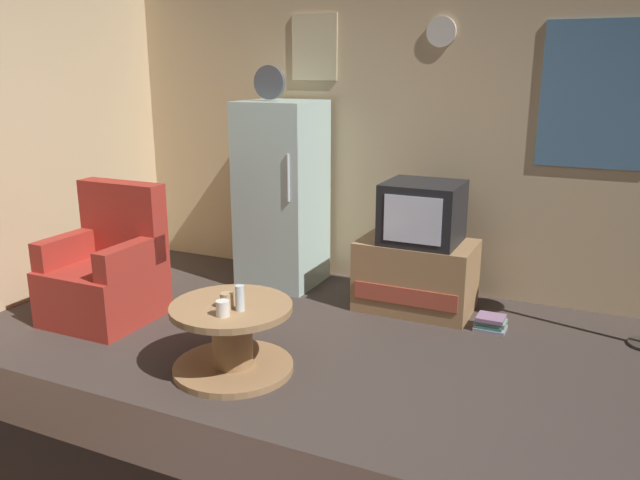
% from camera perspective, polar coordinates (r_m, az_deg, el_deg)
% --- Properties ---
extents(ground_plane, '(12.00, 12.00, 0.00)m').
position_cam_1_polar(ground_plane, '(3.39, -5.98, -16.20)').
color(ground_plane, '#3D332D').
extents(wall_with_art, '(5.20, 0.12, 2.63)m').
position_cam_1_polar(wall_with_art, '(5.15, 8.04, 10.25)').
color(wall_with_art, '#D1B284').
rests_on(wall_with_art, ground_plane).
extents(fridge, '(0.60, 0.62, 1.77)m').
position_cam_1_polar(fridge, '(5.21, -3.43, 4.14)').
color(fridge, silver).
rests_on(fridge, ground_plane).
extents(tv_stand, '(0.84, 0.53, 0.52)m').
position_cam_1_polar(tv_stand, '(4.79, 8.58, -3.15)').
color(tv_stand, '#9E754C').
rests_on(tv_stand, ground_plane).
extents(crt_tv, '(0.54, 0.51, 0.44)m').
position_cam_1_polar(crt_tv, '(4.65, 9.17, 2.44)').
color(crt_tv, black).
rests_on(crt_tv, tv_stand).
extents(coffee_table, '(0.72, 0.72, 0.42)m').
position_cam_1_polar(coffee_table, '(3.85, -7.85, -8.67)').
color(coffee_table, '#9E754C').
rests_on(coffee_table, ground_plane).
extents(wine_glass, '(0.05, 0.05, 0.15)m').
position_cam_1_polar(wine_glass, '(3.64, -7.18, -5.18)').
color(wine_glass, silver).
rests_on(wine_glass, coffee_table).
extents(mug_ceramic_white, '(0.08, 0.08, 0.09)m').
position_cam_1_polar(mug_ceramic_white, '(3.59, -8.69, -6.07)').
color(mug_ceramic_white, silver).
rests_on(mug_ceramic_white, coffee_table).
extents(mug_ceramic_tan, '(0.08, 0.08, 0.09)m').
position_cam_1_polar(mug_ceramic_tan, '(3.70, -8.34, -5.38)').
color(mug_ceramic_tan, tan).
rests_on(mug_ceramic_tan, coffee_table).
extents(armchair, '(0.68, 0.68, 0.96)m').
position_cam_1_polar(armchair, '(4.81, -18.49, -2.75)').
color(armchair, '#A52D23').
rests_on(armchair, ground_plane).
extents(book_stack, '(0.21, 0.17, 0.10)m').
position_cam_1_polar(book_stack, '(4.59, 15.03, -7.19)').
color(book_stack, '#9490A0').
rests_on(book_stack, ground_plane).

